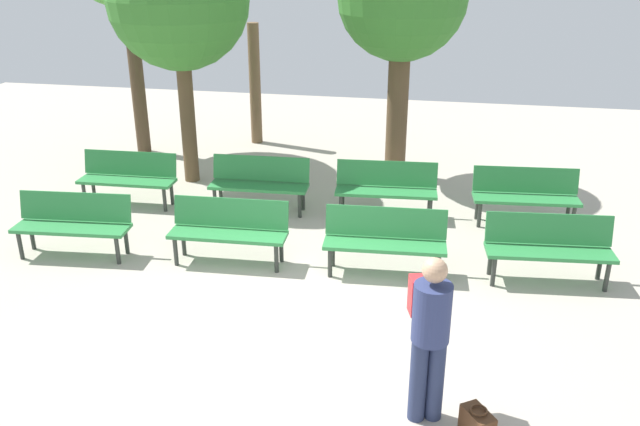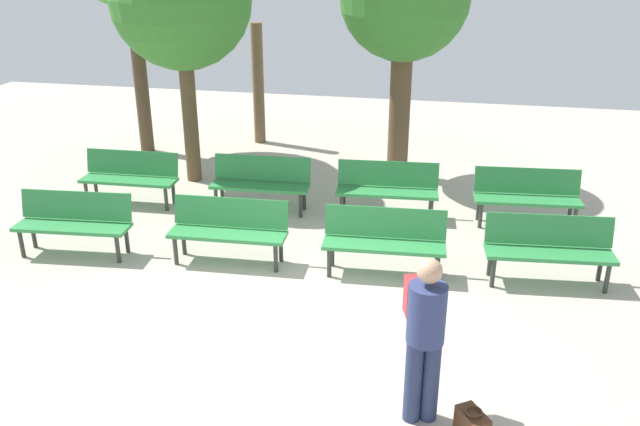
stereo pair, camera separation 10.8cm
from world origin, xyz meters
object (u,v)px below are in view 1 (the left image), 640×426
object	(u,v)px
tree_0	(178,0)
bench_r0_c0	(73,221)
bench_r1_c0	(128,175)
tree_1	(255,84)
handbag	(477,423)
bench_r0_c2	(385,237)
bench_r1_c2	(386,186)
bench_r0_c3	(549,245)
visitor_with_backpack	(429,329)
bench_r1_c1	(260,181)
bench_r0_c1	(229,227)
bench_r1_c3	(526,193)

from	to	relation	value
tree_0	bench_r0_c0	bearing A→B (deg)	-97.79
bench_r1_c0	tree_1	bearing A→B (deg)	72.80
handbag	bench_r1_c0	bearing A→B (deg)	140.41
tree_1	bench_r1_c0	bearing A→B (deg)	-105.02
bench_r0_c2	bench_r1_c2	world-z (taller)	same
bench_r0_c3	visitor_with_backpack	bearing A→B (deg)	-120.80
bench_r1_c1	bench_r0_c3	bearing A→B (deg)	-23.18
bench_r1_c0	bench_r0_c2	bearing A→B (deg)	-22.37
bench_r1_c1	tree_1	size ratio (longest dim) A/B	0.64
bench_r0_c1	bench_r1_c1	xyz separation A→B (m)	(-0.12, 1.90, 0.00)
bench_r0_c1	visitor_with_backpack	distance (m)	3.92
bench_r0_c3	bench_r1_c0	size ratio (longest dim) A/B	1.01
bench_r1_c0	tree_1	world-z (taller)	tree_1
bench_r1_c1	tree_0	distance (m)	3.35
bench_r0_c0	bench_r1_c3	world-z (taller)	same
bench_r0_c0	handbag	distance (m)	6.11
bench_r0_c1	bench_r1_c1	world-z (taller)	same
bench_r0_c3	tree_1	size ratio (longest dim) A/B	0.64
bench_r1_c1	visitor_with_backpack	xyz separation A→B (m)	(2.90, -4.62, 0.43)
handbag	tree_1	bearing A→B (deg)	117.93
bench_r1_c3	visitor_with_backpack	size ratio (longest dim) A/B	0.99
tree_1	handbag	size ratio (longest dim) A/B	6.97
bench_r1_c2	tree_0	bearing A→B (deg)	160.44
bench_r0_c1	tree_0	distance (m)	4.42
bench_r0_c0	bench_r0_c3	xyz separation A→B (m)	(6.41, 0.49, 0.00)
bench_r0_c1	tree_0	world-z (taller)	tree_0
handbag	bench_r0_c1	bearing A→B (deg)	138.36
bench_r0_c2	visitor_with_backpack	size ratio (longest dim) A/B	0.99
bench_r0_c1	bench_r0_c0	bearing A→B (deg)	-177.20
bench_r0_c0	bench_r0_c2	bearing A→B (deg)	-1.09
bench_r1_c3	visitor_with_backpack	world-z (taller)	visitor_with_backpack
bench_r1_c2	bench_r0_c0	bearing A→B (deg)	-155.80
bench_r1_c0	visitor_with_backpack	bearing A→B (deg)	-43.10
bench_r0_c2	bench_r1_c0	world-z (taller)	same
bench_r0_c2	visitor_with_backpack	world-z (taller)	visitor_with_backpack
bench_r0_c2	bench_r1_c3	bearing A→B (deg)	42.85
bench_r1_c2	bench_r1_c3	bearing A→B (deg)	-1.51
bench_r0_c3	visitor_with_backpack	size ratio (longest dim) A/B	0.99
bench_r0_c3	bench_r0_c2	bearing A→B (deg)	179.65
visitor_with_backpack	bench_r1_c2	bearing A→B (deg)	-96.02
bench_r0_c3	handbag	size ratio (longest dim) A/B	4.48
bench_r0_c1	bench_r1_c1	bearing A→B (deg)	90.83
bench_r0_c0	bench_r1_c1	world-z (taller)	same
bench_r0_c3	tree_0	bearing A→B (deg)	149.68
bench_r1_c0	handbag	world-z (taller)	bench_r1_c0
tree_1	visitor_with_backpack	bearing A→B (deg)	-64.14
bench_r0_c3	handbag	xyz separation A→B (m)	(-0.94, -3.18, -0.37)
bench_r1_c1	bench_r0_c1	bearing A→B (deg)	-89.01
bench_r0_c2	handbag	world-z (taller)	bench_r0_c2
visitor_with_backpack	tree_1	bearing A→B (deg)	-80.35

